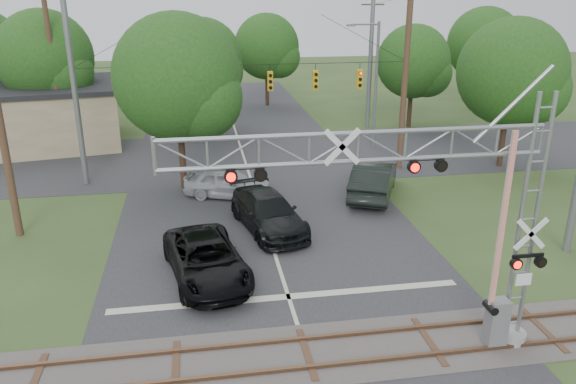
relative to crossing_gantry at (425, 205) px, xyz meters
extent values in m
cube|color=#29292C|center=(-3.28, 8.37, -4.93)|extent=(14.00, 90.00, 0.02)
cube|color=#29292C|center=(-3.28, 22.37, -4.93)|extent=(90.00, 12.00, 0.02)
cube|color=#453F3C|center=(-3.28, 0.37, -4.92)|extent=(90.00, 3.20, 0.05)
cube|color=brown|center=(-3.28, -0.35, -4.85)|extent=(90.00, 0.12, 0.14)
cube|color=brown|center=(-3.28, 1.09, -4.85)|extent=(90.00, 0.12, 0.14)
cylinder|color=gray|center=(3.33, 0.07, -4.77)|extent=(1.01, 1.01, 0.34)
cube|color=silver|center=(3.27, -0.27, -2.53)|extent=(0.50, 0.03, 0.39)
cube|color=slate|center=(2.66, -0.15, -4.10)|extent=(0.61, 0.50, 1.68)
cube|color=red|center=(2.38, -0.15, -0.69)|extent=(0.16, 0.10, 5.59)
cylinder|color=slate|center=(-12.78, 18.37, 0.81)|extent=(0.32, 0.32, 11.50)
cylinder|color=#3F2F1D|center=(6.22, 18.37, 0.81)|extent=(0.36, 0.36, 11.50)
cylinder|color=black|center=(-3.28, 18.37, 1.66)|extent=(19.00, 0.03, 0.03)
cube|color=gold|center=(-9.94, 18.37, 0.71)|extent=(0.30, 0.30, 1.10)
cube|color=gold|center=(-7.28, 18.37, 0.71)|extent=(0.30, 0.30, 1.10)
cube|color=gold|center=(-4.61, 18.37, 0.71)|extent=(0.30, 0.30, 1.10)
cube|color=gold|center=(-1.94, 18.37, 0.71)|extent=(0.30, 0.30, 1.10)
cube|color=gold|center=(0.72, 18.37, 0.71)|extent=(0.30, 0.30, 1.10)
cube|color=gold|center=(3.39, 18.37, 0.71)|extent=(0.30, 0.30, 1.10)
imported|color=black|center=(-6.18, 5.86, -4.13)|extent=(3.71, 6.19, 1.61)
imported|color=black|center=(-3.19, 10.17, -4.10)|extent=(3.63, 6.19, 1.68)
imported|color=#A4A7AC|center=(-4.77, 14.80, -4.14)|extent=(5.07, 3.37, 1.60)
imported|color=black|center=(3.05, 13.75, -3.98)|extent=(4.25, 6.12, 1.91)
cylinder|color=slate|center=(6.05, 23.31, -0.62)|extent=(0.19, 0.19, 8.63)
cylinder|color=slate|center=(5.09, 23.31, 3.50)|extent=(1.92, 0.12, 0.12)
cube|color=slate|center=(4.14, 23.31, 3.45)|extent=(0.58, 0.24, 0.14)
cylinder|color=#3F2F1D|center=(-15.42, 25.75, 0.65)|extent=(0.34, 0.34, 11.17)
cylinder|color=slate|center=(7.50, 29.40, 0.72)|extent=(0.34, 0.34, 11.31)
cylinder|color=#3F2F1D|center=(9.02, 34.24, 0.10)|extent=(0.34, 0.34, 10.07)
cube|color=#3F2F1D|center=(9.02, 34.24, 4.43)|extent=(2.00, 0.12, 0.12)
cylinder|color=#322117|center=(-16.53, 28.47, -2.77)|extent=(0.36, 0.36, 4.33)
sphere|color=#1E4513|center=(-16.53, 28.47, 1.17)|extent=(6.70, 6.70, 6.70)
cylinder|color=#322117|center=(-7.16, 16.78, -2.73)|extent=(0.36, 0.36, 4.42)
sphere|color=#1E4513|center=(-7.16, 16.78, 1.29)|extent=(6.83, 6.83, 6.83)
cylinder|color=#322117|center=(-5.59, 30.38, -2.94)|extent=(0.36, 0.36, 3.99)
sphere|color=#1E4513|center=(-5.59, 30.38, 0.69)|extent=(6.17, 6.17, 6.17)
cylinder|color=#322117|center=(0.58, 39.58, -2.97)|extent=(0.36, 0.36, 3.93)
sphere|color=#1E4513|center=(0.58, 39.58, 0.61)|extent=(6.08, 6.08, 6.08)
cylinder|color=#322117|center=(10.83, 28.81, -3.07)|extent=(0.36, 0.36, 3.73)
sphere|color=#1E4513|center=(10.83, 28.81, 0.32)|extent=(5.77, 5.77, 5.77)
cylinder|color=#322117|center=(12.68, 17.67, -2.83)|extent=(0.36, 0.36, 4.22)
sphere|color=#1E4513|center=(12.68, 17.67, 1.00)|extent=(6.52, 6.52, 6.52)
cylinder|color=#322117|center=(19.66, 34.46, -2.82)|extent=(0.36, 0.36, 4.23)
sphere|color=#1E4513|center=(19.66, 34.46, 1.03)|extent=(6.54, 6.54, 6.54)
camera|label=1|loc=(-6.24, -13.95, 5.79)|focal=35.00mm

